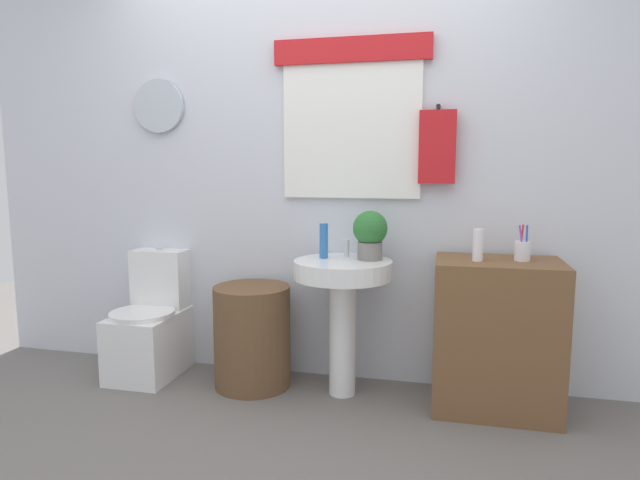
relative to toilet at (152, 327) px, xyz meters
The scene contains 11 objects.
ground_plane 1.38m from the toilet, 41.21° to the right, with size 8.00×8.00×0.00m, color slate.
back_wall 1.46m from the toilet, 14.42° to the left, with size 4.40×0.18×2.60m.
toilet is the anchor object (origin of this frame).
laundry_hamper 0.68m from the toilet, ahead, with size 0.45×0.45×0.59m, color brown.
pedestal_sink 1.25m from the toilet, ahead, with size 0.54×0.54×0.77m.
faucet 1.32m from the toilet, ahead, with size 0.03×0.03×0.10m, color silver.
wooden_cabinet 2.03m from the toilet, ahead, with size 0.64×0.44×0.80m, color brown.
soap_bottle 1.23m from the toilet, ahead, with size 0.05×0.05×0.20m, color #2D6BB7.
potted_plant 1.49m from the toilet, ahead, with size 0.19×0.19×0.27m.
lotion_bottle 2.01m from the toilet, ahead, with size 0.05×0.05×0.17m, color white.
toothbrush_cup 2.21m from the toilet, ahead, with size 0.08×0.08×0.19m.
Camera 1 is at (0.74, -2.01, 1.28)m, focal length 30.12 mm.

